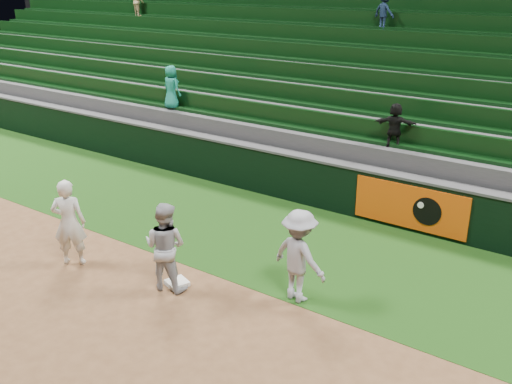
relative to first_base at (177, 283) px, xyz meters
The scene contains 8 objects.
ground 0.41m from the first_base, 146.23° to the right, with size 70.00×70.00×0.00m, color brown.
foul_grass 2.79m from the first_base, 97.00° to the left, with size 36.00×4.20×0.01m, color #14370D.
first_base is the anchor object (origin of this frame).
first_baseman 2.51m from the first_base, 166.47° to the right, with size 0.65×0.43×1.79m, color silver.
baserunner 0.82m from the first_base, 116.32° to the right, with size 0.82×0.64×1.69m, color #A5A7AF.
base_coach 2.43m from the first_base, 22.57° to the left, with size 1.10×0.63×1.71m, color #999AA6.
field_wall 5.02m from the first_base, 93.62° to the left, with size 36.00×0.45×1.25m.
stadium_seating 8.91m from the first_base, 92.26° to the left, with size 36.00×5.95×5.02m.
Camera 1 is at (6.95, -6.59, 5.45)m, focal length 40.00 mm.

